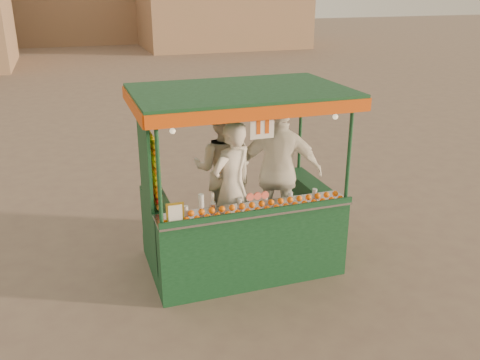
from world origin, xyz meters
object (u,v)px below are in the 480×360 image
object	(u,v)px
vendor_left	(232,187)
juice_cart	(238,215)
vendor_right	(279,172)
vendor_middle	(223,169)

from	to	relation	value
vendor_left	juice_cart	bearing A→B (deg)	104.86
juice_cart	vendor_left	distance (m)	0.37
juice_cart	vendor_right	world-z (taller)	juice_cart
vendor_left	vendor_right	bearing A→B (deg)	162.17
juice_cart	vendor_left	world-z (taller)	juice_cart
vendor_left	vendor_right	world-z (taller)	vendor_right
vendor_left	vendor_middle	bearing A→B (deg)	-119.47
vendor_middle	vendor_right	distance (m)	0.79
juice_cart	vendor_middle	world-z (taller)	juice_cart
vendor_left	vendor_middle	size ratio (longest dim) A/B	0.96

